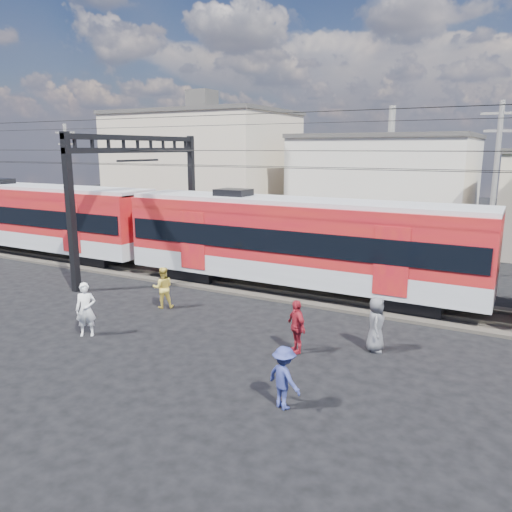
# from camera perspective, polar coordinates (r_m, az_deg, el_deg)

# --- Properties ---
(ground) EXTENTS (120.00, 120.00, 0.00)m
(ground) POSITION_cam_1_polar(r_m,az_deg,el_deg) (15.19, -3.71, -12.31)
(ground) COLOR black
(ground) RESTS_ON ground
(track_bed) EXTENTS (70.00, 3.40, 0.12)m
(track_bed) POSITION_cam_1_polar(r_m,az_deg,el_deg) (21.93, 7.50, -4.43)
(track_bed) COLOR #2D2823
(track_bed) RESTS_ON ground
(rail_near) EXTENTS (70.00, 0.12, 0.12)m
(rail_near) POSITION_cam_1_polar(r_m,az_deg,el_deg) (21.22, 6.77, -4.64)
(rail_near) COLOR #59544C
(rail_near) RESTS_ON track_bed
(rail_far) EXTENTS (70.00, 0.12, 0.12)m
(rail_far) POSITION_cam_1_polar(r_m,az_deg,el_deg) (22.57, 8.19, -3.65)
(rail_far) COLOR #59544C
(rail_far) RESTS_ON track_bed
(commuter_train) EXTENTS (50.30, 3.08, 4.17)m
(commuter_train) POSITION_cam_1_polar(r_m,az_deg,el_deg) (21.75, 5.18, 1.84)
(commuter_train) COLOR black
(commuter_train) RESTS_ON ground
(catenary) EXTENTS (70.00, 9.30, 7.52)m
(catenary) POSITION_cam_1_polar(r_m,az_deg,el_deg) (25.42, -10.92, 9.37)
(catenary) COLOR black
(catenary) RESTS_ON ground
(building_west) EXTENTS (14.28, 10.20, 9.30)m
(building_west) POSITION_cam_1_polar(r_m,az_deg,el_deg) (43.26, -6.02, 9.97)
(building_west) COLOR #BEA891
(building_west) RESTS_ON ground
(building_midwest) EXTENTS (12.24, 12.24, 7.30)m
(building_midwest) POSITION_cam_1_polar(r_m,az_deg,el_deg) (39.89, 14.89, 8.01)
(building_midwest) COLOR beige
(building_midwest) RESTS_ON ground
(utility_pole_mid) EXTENTS (1.80, 0.24, 8.50)m
(utility_pole_mid) POSITION_cam_1_polar(r_m,az_deg,el_deg) (26.76, 25.58, 7.25)
(utility_pole_mid) COLOR slate
(utility_pole_mid) RESTS_ON ground
(utility_pole_west) EXTENTS (1.80, 0.24, 8.00)m
(utility_pole_west) POSITION_cam_1_polar(r_m,az_deg,el_deg) (39.09, -20.64, 8.48)
(utility_pole_west) COLOR slate
(utility_pole_west) RESTS_ON ground
(pedestrian_a) EXTENTS (0.81, 0.75, 1.86)m
(pedestrian_a) POSITION_cam_1_polar(r_m,az_deg,el_deg) (18.02, -18.87, -5.81)
(pedestrian_a) COLOR silver
(pedestrian_a) RESTS_ON ground
(pedestrian_b) EXTENTS (1.03, 1.00, 1.67)m
(pedestrian_b) POSITION_cam_1_polar(r_m,az_deg,el_deg) (20.37, -10.59, -3.56)
(pedestrian_b) COLOR gold
(pedestrian_b) RESTS_ON ground
(pedestrian_c) EXTENTS (1.18, 0.94, 1.60)m
(pedestrian_c) POSITION_cam_1_polar(r_m,az_deg,el_deg) (12.60, 3.22, -13.71)
(pedestrian_c) COLOR navy
(pedestrian_c) RESTS_ON ground
(pedestrian_d) EXTENTS (1.05, 0.95, 1.71)m
(pedestrian_d) POSITION_cam_1_polar(r_m,az_deg,el_deg) (15.77, 4.63, -8.02)
(pedestrian_d) COLOR maroon
(pedestrian_d) RESTS_ON ground
(pedestrian_e) EXTENTS (0.72, 0.96, 1.76)m
(pedestrian_e) POSITION_cam_1_polar(r_m,az_deg,el_deg) (16.28, 13.55, -7.60)
(pedestrian_e) COLOR #505055
(pedestrian_e) RESTS_ON ground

